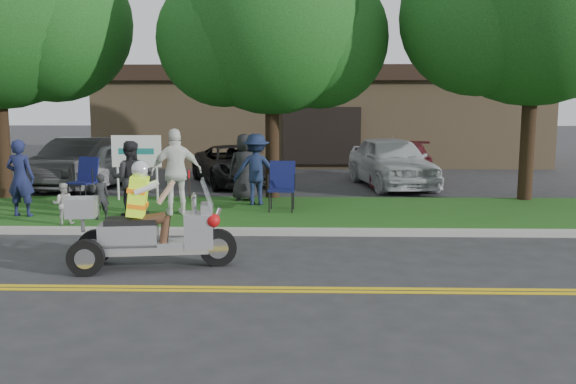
{
  "coord_description": "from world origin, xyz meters",
  "views": [
    {
      "loc": [
        1.33,
        -8.62,
        2.57
      ],
      "look_at": [
        1.05,
        2.0,
        1.0
      ],
      "focal_mm": 38.0,
      "sensor_mm": 36.0,
      "label": 1
    }
  ],
  "objects_px": {
    "spectator_adult_right": "(176,172)",
    "parked_car_mid": "(235,165)",
    "parked_car_far_left": "(97,165)",
    "parked_car_left": "(79,163)",
    "spectator_adult_mid": "(130,178)",
    "lawn_chair_a": "(85,176)",
    "parked_car_right": "(403,164)",
    "trike_scooter": "(145,231)",
    "spectator_adult_left": "(20,178)",
    "lawn_chair_b": "(282,183)",
    "parked_car_far_right": "(392,161)"
  },
  "relations": [
    {
      "from": "spectator_adult_right",
      "to": "parked_car_mid",
      "type": "height_order",
      "value": "spectator_adult_right"
    },
    {
      "from": "parked_car_far_left",
      "to": "parked_car_left",
      "type": "distance_m",
      "value": 0.52
    },
    {
      "from": "spectator_adult_mid",
      "to": "parked_car_far_left",
      "type": "distance_m",
      "value": 5.82
    },
    {
      "from": "lawn_chair_a",
      "to": "parked_car_far_left",
      "type": "xyz_separation_m",
      "value": [
        -0.81,
        3.22,
        -0.03
      ]
    },
    {
      "from": "parked_car_mid",
      "to": "parked_car_right",
      "type": "bearing_deg",
      "value": -16.51
    },
    {
      "from": "trike_scooter",
      "to": "lawn_chair_a",
      "type": "relative_size",
      "value": 2.35
    },
    {
      "from": "parked_car_left",
      "to": "parked_car_mid",
      "type": "xyz_separation_m",
      "value": [
        4.66,
        0.82,
        -0.14
      ]
    },
    {
      "from": "lawn_chair_a",
      "to": "parked_car_left",
      "type": "relative_size",
      "value": 0.24
    },
    {
      "from": "parked_car_left",
      "to": "parked_car_far_left",
      "type": "bearing_deg",
      "value": 20.98
    },
    {
      "from": "spectator_adult_left",
      "to": "parked_car_far_left",
      "type": "relative_size",
      "value": 0.41
    },
    {
      "from": "lawn_chair_b",
      "to": "spectator_adult_right",
      "type": "bearing_deg",
      "value": -162.41
    },
    {
      "from": "spectator_adult_right",
      "to": "parked_car_left",
      "type": "distance_m",
      "value": 6.38
    },
    {
      "from": "lawn_chair_a",
      "to": "spectator_adult_right",
      "type": "height_order",
      "value": "spectator_adult_right"
    },
    {
      "from": "lawn_chair_b",
      "to": "spectator_adult_right",
      "type": "relative_size",
      "value": 0.59
    },
    {
      "from": "spectator_adult_left",
      "to": "parked_car_left",
      "type": "height_order",
      "value": "spectator_adult_left"
    },
    {
      "from": "parked_car_left",
      "to": "spectator_adult_mid",
      "type": "bearing_deg",
      "value": -52.91
    },
    {
      "from": "spectator_adult_mid",
      "to": "parked_car_mid",
      "type": "xyz_separation_m",
      "value": [
        1.63,
        5.92,
        -0.31
      ]
    },
    {
      "from": "spectator_adult_right",
      "to": "parked_car_far_right",
      "type": "distance_m",
      "value": 7.66
    },
    {
      "from": "parked_car_left",
      "to": "parked_car_far_right",
      "type": "bearing_deg",
      "value": 8.87
    },
    {
      "from": "spectator_adult_mid",
      "to": "parked_car_mid",
      "type": "distance_m",
      "value": 6.15
    },
    {
      "from": "parked_car_left",
      "to": "parked_car_far_right",
      "type": "height_order",
      "value": "parked_car_far_right"
    },
    {
      "from": "parked_car_left",
      "to": "parked_car_right",
      "type": "height_order",
      "value": "parked_car_left"
    },
    {
      "from": "spectator_adult_left",
      "to": "parked_car_far_right",
      "type": "bearing_deg",
      "value": -142.93
    },
    {
      "from": "parked_car_left",
      "to": "parked_car_far_right",
      "type": "relative_size",
      "value": 0.99
    },
    {
      "from": "lawn_chair_b",
      "to": "parked_car_far_left",
      "type": "xyz_separation_m",
      "value": [
        -5.82,
        4.46,
        -0.05
      ]
    },
    {
      "from": "parked_car_far_left",
      "to": "parked_car_far_right",
      "type": "relative_size",
      "value": 0.88
    },
    {
      "from": "parked_car_right",
      "to": "spectator_adult_mid",
      "type": "bearing_deg",
      "value": -124.89
    },
    {
      "from": "trike_scooter",
      "to": "spectator_adult_left",
      "type": "height_order",
      "value": "spectator_adult_left"
    },
    {
      "from": "parked_car_far_right",
      "to": "spectator_adult_mid",
      "type": "bearing_deg",
      "value": -149.68
    },
    {
      "from": "spectator_adult_mid",
      "to": "spectator_adult_right",
      "type": "height_order",
      "value": "spectator_adult_right"
    },
    {
      "from": "lawn_chair_b",
      "to": "parked_car_mid",
      "type": "height_order",
      "value": "lawn_chair_b"
    },
    {
      "from": "trike_scooter",
      "to": "spectator_adult_left",
      "type": "distance_m",
      "value": 5.26
    },
    {
      "from": "trike_scooter",
      "to": "spectator_adult_right",
      "type": "xyz_separation_m",
      "value": [
        -0.34,
        4.04,
        0.46
      ]
    },
    {
      "from": "lawn_chair_b",
      "to": "parked_car_far_left",
      "type": "bearing_deg",
      "value": 145.18
    },
    {
      "from": "spectator_adult_mid",
      "to": "spectator_adult_right",
      "type": "bearing_deg",
      "value": 178.84
    },
    {
      "from": "spectator_adult_left",
      "to": "parked_car_far_left",
      "type": "height_order",
      "value": "spectator_adult_left"
    },
    {
      "from": "spectator_adult_right",
      "to": "parked_car_right",
      "type": "relative_size",
      "value": 0.43
    },
    {
      "from": "lawn_chair_b",
      "to": "spectator_adult_mid",
      "type": "relative_size",
      "value": 0.69
    },
    {
      "from": "trike_scooter",
      "to": "parked_car_far_left",
      "type": "xyz_separation_m",
      "value": [
        -3.86,
        9.12,
        0.1
      ]
    },
    {
      "from": "parked_car_mid",
      "to": "parked_car_left",
      "type": "bearing_deg",
      "value": 168.99
    },
    {
      "from": "parked_car_far_left",
      "to": "parked_car_left",
      "type": "bearing_deg",
      "value": -152.52
    },
    {
      "from": "lawn_chair_a",
      "to": "parked_car_right",
      "type": "height_order",
      "value": "parked_car_right"
    },
    {
      "from": "spectator_adult_mid",
      "to": "trike_scooter",
      "type": "bearing_deg",
      "value": 98.85
    },
    {
      "from": "trike_scooter",
      "to": "parked_car_left",
      "type": "distance_m",
      "value": 10.0
    },
    {
      "from": "lawn_chair_b",
      "to": "parked_car_mid",
      "type": "xyz_separation_m",
      "value": [
        -1.67,
        5.15,
        -0.13
      ]
    },
    {
      "from": "lawn_chair_b",
      "to": "spectator_adult_left",
      "type": "distance_m",
      "value": 5.73
    },
    {
      "from": "lawn_chair_a",
      "to": "spectator_adult_mid",
      "type": "height_order",
      "value": "spectator_adult_mid"
    },
    {
      "from": "parked_car_mid",
      "to": "parked_car_far_right",
      "type": "xyz_separation_m",
      "value": [
        4.84,
        -0.42,
        0.17
      ]
    },
    {
      "from": "parked_car_right",
      "to": "parked_car_far_right",
      "type": "xyz_separation_m",
      "value": [
        -0.5,
        -0.83,
        0.15
      ]
    },
    {
      "from": "spectator_adult_mid",
      "to": "parked_car_left",
      "type": "xyz_separation_m",
      "value": [
        -3.02,
        5.11,
        -0.18
      ]
    }
  ]
}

